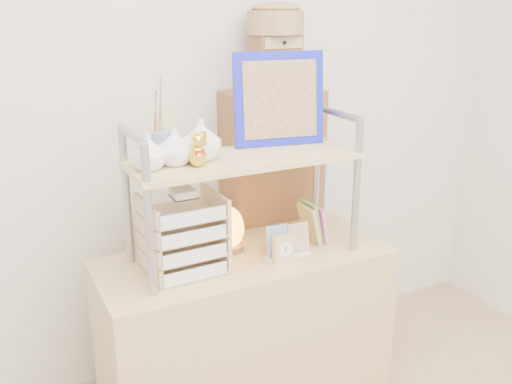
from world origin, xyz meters
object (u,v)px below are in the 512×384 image
Objects in this scene: desk at (245,335)px; salt_lamp at (230,229)px; cabinet at (271,228)px; letter_tray at (185,239)px.

salt_lamp is at bearing 111.86° from desk.
desk is 0.89× the size of cabinet.
letter_tray is (-0.58, -0.39, 0.21)m from cabinet.
letter_tray is 0.25m from salt_lamp.
cabinet is 4.07× the size of letter_tray.
desk is 0.57m from letter_tray.
desk is 0.48m from salt_lamp.
letter_tray is at bearing -144.82° from cabinet.
salt_lamp is (-0.35, -0.30, 0.17)m from cabinet.
cabinet is (0.32, 0.37, 0.30)m from desk.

